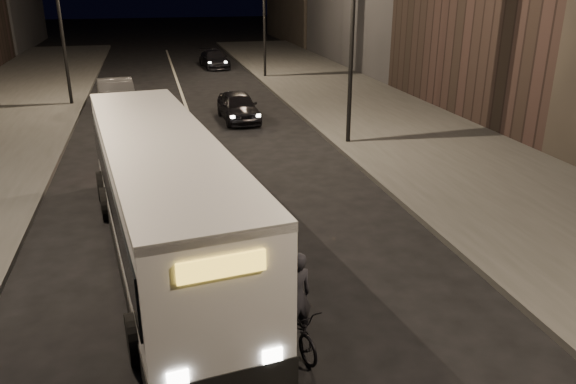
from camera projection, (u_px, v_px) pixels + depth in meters
ground at (273, 356)px, 9.66m from camera, size 180.00×180.00×0.00m
sidewalk_right at (396, 126)px, 24.22m from camera, size 7.00×70.00×0.16m
streetlight_right_mid at (346, 0)px, 19.82m from camera, size 1.20×0.44×8.12m
city_bus at (162, 192)px, 12.61m from camera, size 3.61×10.93×2.90m
cyclist_on_bicycle at (294, 317)px, 9.62m from camera, size 0.99×1.79×1.95m
car_near at (238, 106)px, 25.36m from camera, size 1.68×3.90×1.31m
car_mid at (116, 93)px, 27.75m from camera, size 2.09×4.81×1.54m
car_far at (214, 59)px, 40.40m from camera, size 2.05×4.28×1.20m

